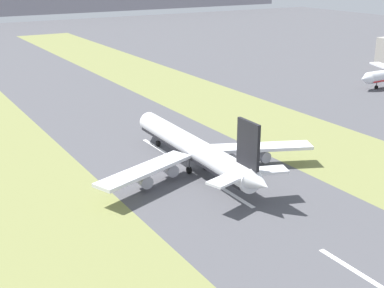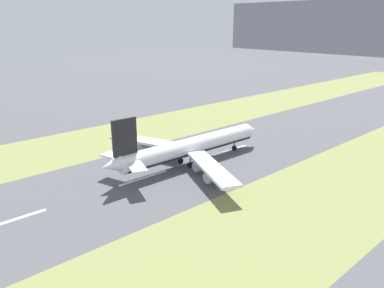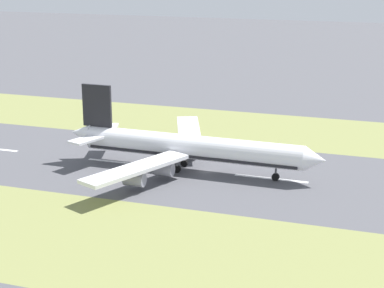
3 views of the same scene
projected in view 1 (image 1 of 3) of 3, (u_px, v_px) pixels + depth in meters
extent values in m
plane|color=#4C4C51|center=(184.00, 165.00, 149.94)|extent=(800.00, 800.00, 0.00)
cube|color=olive|center=(22.00, 199.00, 128.22)|extent=(40.00, 600.00, 0.01)
cube|color=olive|center=(305.00, 139.00, 171.66)|extent=(40.00, 600.00, 0.01)
cube|color=silver|center=(355.00, 271.00, 98.39)|extent=(1.20, 18.00, 0.01)
cube|color=silver|center=(232.00, 194.00, 130.93)|extent=(1.20, 18.00, 0.01)
cube|color=silver|center=(157.00, 148.00, 163.47)|extent=(1.20, 18.00, 0.01)
cylinder|color=white|center=(192.00, 147.00, 145.46)|extent=(7.21, 56.12, 6.00)
cone|color=white|center=(145.00, 119.00, 170.58)|extent=(5.99, 5.13, 5.88)
cone|color=white|center=(260.00, 183.00, 119.66)|extent=(5.23, 6.11, 5.10)
cube|color=black|center=(192.00, 152.00, 145.99)|extent=(6.86, 53.87, 0.70)
cube|color=white|center=(145.00, 170.00, 131.66)|extent=(29.24, 15.89, 0.90)
cube|color=white|center=(260.00, 147.00, 147.94)|extent=(29.01, 16.95, 0.90)
cylinder|color=#93939E|center=(169.00, 169.00, 139.06)|extent=(3.30, 4.87, 3.20)
cylinder|color=#93939E|center=(144.00, 180.00, 131.99)|extent=(3.30, 4.87, 3.20)
cylinder|color=#93939E|center=(227.00, 157.00, 147.43)|extent=(3.30, 4.87, 3.20)
cylinder|color=#93939E|center=(261.00, 155.00, 148.73)|extent=(3.30, 4.87, 3.20)
cube|color=black|center=(248.00, 144.00, 121.28)|extent=(0.97, 8.02, 11.00)
cube|color=white|center=(227.00, 179.00, 121.16)|extent=(10.84, 7.10, 0.60)
cube|color=white|center=(266.00, 171.00, 126.27)|extent=(10.89, 7.45, 0.60)
cylinder|color=#59595E|center=(158.00, 138.00, 164.18)|extent=(0.50, 0.50, 3.20)
cylinder|color=black|center=(158.00, 143.00, 164.70)|extent=(0.94, 1.82, 1.80)
cylinder|color=#59595E|center=(189.00, 165.00, 142.97)|extent=(0.50, 0.50, 3.20)
cylinder|color=black|center=(189.00, 170.00, 143.49)|extent=(0.94, 1.82, 1.80)
cylinder|color=#59595E|center=(206.00, 161.00, 145.39)|extent=(0.50, 0.50, 3.20)
cylinder|color=black|center=(206.00, 167.00, 145.91)|extent=(0.94, 1.82, 1.80)
cone|color=silver|center=(365.00, 79.00, 232.92)|extent=(4.50, 5.26, 5.19)
cylinder|color=#59595E|center=(377.00, 84.00, 238.01)|extent=(0.44, 0.44, 2.83)
cylinder|color=black|center=(376.00, 87.00, 238.47)|extent=(1.60, 0.82, 1.59)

